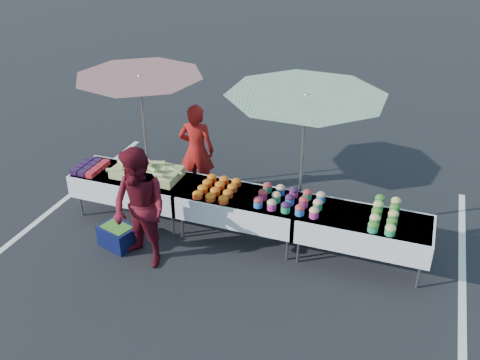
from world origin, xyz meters
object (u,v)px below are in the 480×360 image
(customer, at_px, (140,209))
(umbrella_right, at_px, (305,108))
(table_left, at_px, (133,184))
(vendor, at_px, (197,151))
(umbrella_left, at_px, (140,86))
(table_right, at_px, (363,228))
(storage_bin, at_px, (118,236))
(table_center, at_px, (240,205))

(customer, relative_size, umbrella_right, 0.60)
(table_left, distance_m, vendor, 1.23)
(umbrella_right, bearing_deg, umbrella_left, 171.81)
(table_left, height_order, table_right, same)
(umbrella_left, relative_size, storage_bin, 4.06)
(table_right, relative_size, storage_bin, 3.13)
(vendor, height_order, umbrella_left, umbrella_left)
(vendor, height_order, storage_bin, vendor)
(table_center, relative_size, storage_bin, 3.13)
(table_left, height_order, customer, customer)
(table_center, relative_size, table_right, 1.00)
(table_right, distance_m, umbrella_left, 4.08)
(table_left, relative_size, vendor, 1.14)
(storage_bin, bearing_deg, table_right, 29.84)
(vendor, bearing_deg, storage_bin, 65.85)
(table_left, height_order, umbrella_left, umbrella_left)
(table_right, distance_m, umbrella_right, 1.83)
(table_right, height_order, umbrella_left, umbrella_left)
(umbrella_right, bearing_deg, vendor, 162.43)
(table_left, xyz_separation_m, umbrella_right, (2.60, 0.40, 1.48))
(customer, relative_size, storage_bin, 2.95)
(umbrella_left, height_order, umbrella_right, umbrella_right)
(vendor, relative_size, umbrella_right, 0.56)
(table_center, height_order, vendor, vendor)
(table_center, bearing_deg, umbrella_left, 157.98)
(table_left, xyz_separation_m, umbrella_left, (-0.18, 0.80, 1.33))
(table_center, bearing_deg, vendor, 138.33)
(table_left, distance_m, umbrella_right, 3.02)
(table_center, height_order, umbrella_left, umbrella_left)
(table_left, distance_m, umbrella_left, 1.56)
(table_left, bearing_deg, customer, -54.58)
(vendor, xyz_separation_m, storage_bin, (-0.50, -1.83, -0.65))
(table_left, bearing_deg, table_right, 0.00)
(umbrella_left, bearing_deg, storage_bin, -78.00)
(umbrella_right, bearing_deg, table_left, -171.25)
(customer, bearing_deg, storage_bin, 177.73)
(table_right, relative_size, customer, 1.06)
(table_right, distance_m, customer, 3.07)
(customer, height_order, umbrella_right, umbrella_right)
(vendor, distance_m, umbrella_left, 1.40)
(table_center, xyz_separation_m, storage_bin, (-1.63, -0.81, -0.41))
(customer, bearing_deg, umbrella_right, 54.39)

